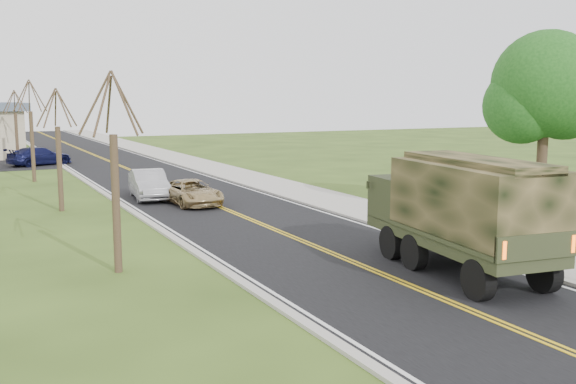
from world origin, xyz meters
TOP-DOWN VIEW (x-y plane):
  - ground at (0.00, 0.00)m, footprint 160.00×160.00m
  - road at (0.00, 40.00)m, footprint 8.00×120.00m
  - curb_right at (4.15, 40.00)m, footprint 0.30×120.00m
  - sidewalk_right at (5.90, 40.00)m, footprint 3.20×120.00m
  - curb_left at (-4.15, 40.00)m, footprint 0.30×120.00m
  - leafy_tree at (11.00, 10.01)m, footprint 4.83×4.50m
  - bare_tree_a at (-7.00, 10.00)m, footprint 1.93×2.26m
  - bare_tree_b at (-7.00, 22.00)m, footprint 1.83×2.14m
  - bare_tree_c at (-7.00, 34.00)m, footprint 2.04×2.39m
  - bare_tree_d at (-7.00, 46.00)m, footprint 1.88×2.20m
  - military_truck at (2.15, 5.13)m, footprint 3.41×7.42m
  - suv_champagne at (-0.95, 20.98)m, footprint 2.28×4.55m
  - sedan_silver at (-2.33, 23.81)m, footprint 2.11×4.77m
  - lot_car_navy at (-5.53, 44.53)m, footprint 5.41×3.90m

SIDE VIEW (x-z plane):
  - ground at x=0.00m, z-range 0.00..0.00m
  - road at x=0.00m, z-range 0.00..0.01m
  - sidewalk_right at x=5.90m, z-range 0.00..0.10m
  - curb_left at x=-4.15m, z-range 0.00..0.10m
  - curb_right at x=4.15m, z-range 0.00..0.12m
  - suv_champagne at x=-0.95m, z-range 0.00..1.24m
  - lot_car_navy at x=-5.53m, z-range 0.00..1.45m
  - sedan_silver at x=-2.33m, z-range 0.00..1.52m
  - military_truck at x=2.15m, z-range 0.26..3.83m
  - bare_tree_b at x=-7.00m, z-range -0.39..5.34m
  - bare_tree_d at x=-7.00m, z-range -0.40..5.50m
  - bare_tree_a at x=-7.00m, z-range -0.41..5.66m
  - bare_tree_c at x=-7.00m, z-range -0.44..5.99m
  - leafy_tree at x=11.00m, z-range 1.44..9.54m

